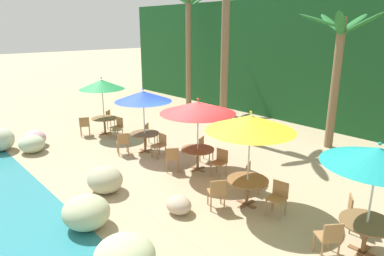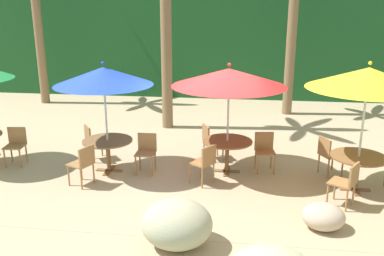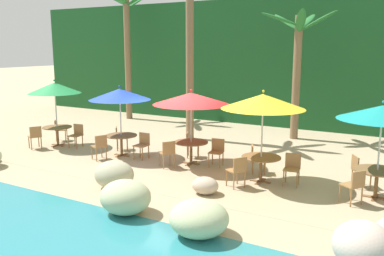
{
  "view_description": "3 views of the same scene",
  "coord_description": "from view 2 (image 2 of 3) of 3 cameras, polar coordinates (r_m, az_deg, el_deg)",
  "views": [
    {
      "loc": [
        8.29,
        -7.0,
        4.61
      ],
      "look_at": [
        0.11,
        0.33,
        1.39
      ],
      "focal_mm": 32.25,
      "sensor_mm": 36.0,
      "label": 1
    },
    {
      "loc": [
        0.79,
        -8.38,
        3.62
      ],
      "look_at": [
        -0.35,
        0.31,
        0.99
      ],
      "focal_mm": 38.77,
      "sensor_mm": 36.0,
      "label": 2
    },
    {
      "loc": [
        6.99,
        -11.08,
        3.76
      ],
      "look_at": [
        0.59,
        0.08,
        1.25
      ],
      "focal_mm": 39.05,
      "sensor_mm": 36.0,
      "label": 3
    }
  ],
  "objects": [
    {
      "name": "dining_table_yellow",
      "position": [
        8.89,
        21.88,
        -4.36
      ],
      "size": [
        1.1,
        1.1,
        0.74
      ],
      "color": "brown",
      "rests_on": "ground"
    },
    {
      "name": "chair_red_left",
      "position": [
        8.56,
        1.78,
        -4.63
      ],
      "size": [
        0.59,
        0.59,
        0.87
      ],
      "color": "#9E7042",
      "rests_on": "ground"
    },
    {
      "name": "dining_table_blue",
      "position": [
        9.39,
        -11.51,
        -2.35
      ],
      "size": [
        1.1,
        1.1,
        0.74
      ],
      "color": "brown",
      "rests_on": "ground"
    },
    {
      "name": "chair_blue_seaward",
      "position": [
        9.27,
        -6.31,
        -3.02
      ],
      "size": [
        0.42,
        0.43,
        0.87
      ],
      "color": "#9E7042",
      "rests_on": "ground"
    },
    {
      "name": "ground_plane",
      "position": [
        9.17,
        1.96,
        -6.61
      ],
      "size": [
        120.0,
        120.0,
        0.0
      ],
      "primitive_type": "plane",
      "color": "tan"
    },
    {
      "name": "umbrella_yellow",
      "position": [
        8.47,
        23.1,
        6.31
      ],
      "size": [
        2.3,
        2.3,
        2.61
      ],
      "color": "silver",
      "rests_on": "ground"
    },
    {
      "name": "chair_blue_inland",
      "position": [
        10.17,
        -13.51,
        -1.6
      ],
      "size": [
        0.59,
        0.59,
        0.87
      ],
      "color": "#9E7042",
      "rests_on": "ground"
    },
    {
      "name": "chair_blue_left",
      "position": [
        8.79,
        -14.71,
        -4.61
      ],
      "size": [
        0.56,
        0.55,
        0.87
      ],
      "color": "#9E7042",
      "rests_on": "ground"
    },
    {
      "name": "chair_red_seaward",
      "position": [
        9.43,
        9.95,
        -2.83
      ],
      "size": [
        0.48,
        0.48,
        0.87
      ],
      "color": "#9E7042",
      "rests_on": "ground"
    },
    {
      "name": "chair_green_seaward",
      "position": [
        10.5,
        -23.06,
        -1.93
      ],
      "size": [
        0.47,
        0.47,
        0.87
      ],
      "color": "#9E7042",
      "rests_on": "ground"
    },
    {
      "name": "palm_tree_third",
      "position": [
        14.22,
        13.72,
        15.31
      ],
      "size": [
        2.9,
        2.99,
        5.16
      ],
      "color": "brown",
      "rests_on": "ground"
    },
    {
      "name": "terrace_deck",
      "position": [
        9.16,
        1.96,
        -6.58
      ],
      "size": [
        18.0,
        5.2,
        0.01
      ],
      "color": "tan",
      "rests_on": "ground"
    },
    {
      "name": "rock_seawall",
      "position": [
        5.91,
        3.92,
        -16.77
      ],
      "size": [
        14.67,
        3.45,
        0.9
      ],
      "color": "#AFB1AB",
      "rests_on": "ground"
    },
    {
      "name": "chair_yellow_inland",
      "position": [
        9.49,
        18.21,
        -3.31
      ],
      "size": [
        0.56,
        0.56,
        0.87
      ],
      "color": "#9E7042",
      "rests_on": "ground"
    },
    {
      "name": "dining_table_red",
      "position": [
        9.19,
        4.87,
        -2.48
      ],
      "size": [
        1.1,
        1.1,
        0.74
      ],
      "color": "brown",
      "rests_on": "ground"
    },
    {
      "name": "umbrella_red",
      "position": [
        8.81,
        5.11,
        6.96
      ],
      "size": [
        2.45,
        2.45,
        2.45
      ],
      "color": "silver",
      "rests_on": "ground"
    },
    {
      "name": "foliage_backdrop",
      "position": [
        17.41,
        5.06,
        14.56
      ],
      "size": [
        28.0,
        2.4,
        6.0
      ],
      "color": "#194C23",
      "rests_on": "ground"
    },
    {
      "name": "umbrella_blue",
      "position": [
        9.01,
        -12.08,
        6.99
      ],
      "size": [
        2.11,
        2.11,
        2.47
      ],
      "color": "silver",
      "rests_on": "ground"
    },
    {
      "name": "chair_yellow_left",
      "position": [
        8.14,
        20.54,
        -6.9
      ],
      "size": [
        0.58,
        0.58,
        0.87
      ],
      "color": "#9E7042",
      "rests_on": "ground"
    },
    {
      "name": "chair_red_inland",
      "position": [
        9.94,
        2.49,
        -1.56
      ],
      "size": [
        0.57,
        0.56,
        0.87
      ],
      "color": "#9E7042",
      "rests_on": "ground"
    }
  ]
}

